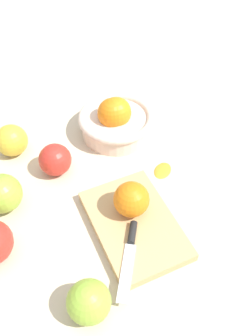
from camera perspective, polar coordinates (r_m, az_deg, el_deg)
The scene contains 10 objects.
ground_plane at distance 0.78m, azimuth -3.85°, elevation -4.12°, with size 2.40×2.40×0.00m, color beige.
bowl at distance 0.88m, azimuth -1.59°, elevation 7.56°, with size 0.18×0.18×0.10m.
cutting_board at distance 0.72m, azimuth 1.33°, elevation -8.92°, with size 0.22×0.15×0.02m, color tan.
orange_on_board at distance 0.70m, azimuth 0.86°, elevation -4.95°, with size 0.07×0.07×0.07m, color orange.
knife at distance 0.67m, azimuth 0.64°, elevation -12.61°, with size 0.15×0.07×0.01m.
apple_front_left at distance 0.81m, azimuth -11.08°, elevation 1.29°, with size 0.07×0.07×0.07m, color red.
apple_front_center at distance 0.77m, azimuth -18.90°, elevation -3.83°, with size 0.08×0.08×0.08m, color #8EB738.
apple_front_left_2 at distance 0.87m, azimuth -17.55°, elevation 4.17°, with size 0.07×0.07×0.07m, color gold.
apple_front_right_2 at distance 0.62m, azimuth -5.87°, elevation -20.18°, with size 0.07×0.07×0.07m, color #8EB738.
citrus_peel at distance 0.82m, azimuth 5.79°, elevation -0.24°, with size 0.05×0.04×0.01m, color orange.
Camera 1 is at (0.47, -0.05, 0.61)m, focal length 38.77 mm.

